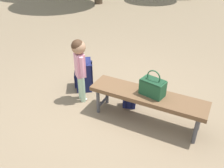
{
  "coord_description": "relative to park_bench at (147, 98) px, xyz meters",
  "views": [
    {
      "loc": [
        -1.32,
        2.68,
        2.24
      ],
      "look_at": [
        -0.03,
        0.0,
        0.45
      ],
      "focal_mm": 38.67,
      "sensor_mm": 36.0,
      "label": 1
    }
  ],
  "objects": [
    {
      "name": "child_standing",
      "position": [
        1.1,
        -0.06,
        0.29
      ],
      "size": [
        0.22,
        0.21,
        1.02
      ],
      "color": "#B2D8B2",
      "rests_on": "ground"
    },
    {
      "name": "handbag",
      "position": [
        -0.05,
        -0.01,
        0.18
      ],
      "size": [
        0.35,
        0.25,
        0.37
      ],
      "color": "#1E4C2D",
      "rests_on": "park_bench"
    },
    {
      "name": "backpack_large",
      "position": [
        1.26,
        -0.39,
        -0.1
      ],
      "size": [
        0.4,
        0.43,
        0.58
      ],
      "color": "#191E4C",
      "rests_on": "ground"
    },
    {
      "name": "park_bench",
      "position": [
        0.0,
        0.0,
        0.0
      ],
      "size": [
        1.61,
        0.44,
        0.45
      ],
      "color": "brown",
      "rests_on": "ground"
    },
    {
      "name": "backpack_small",
      "position": [
        0.34,
        -0.22,
        -0.23
      ],
      "size": [
        0.22,
        0.2,
        0.32
      ],
      "color": "#191E4C",
      "rests_on": "ground"
    },
    {
      "name": "ground_plane",
      "position": [
        0.58,
        -0.03,
        -0.39
      ],
      "size": [
        40.0,
        40.0,
        0.0
      ],
      "primitive_type": "plane",
      "color": "#7F6B51",
      "rests_on": "ground"
    }
  ]
}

